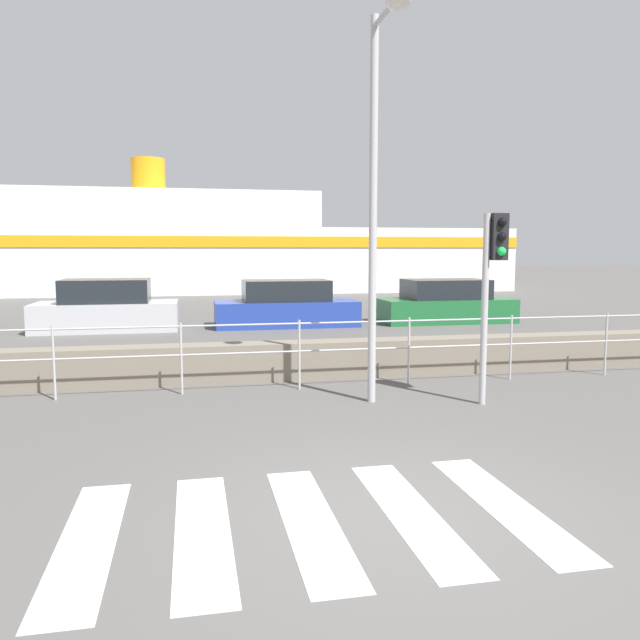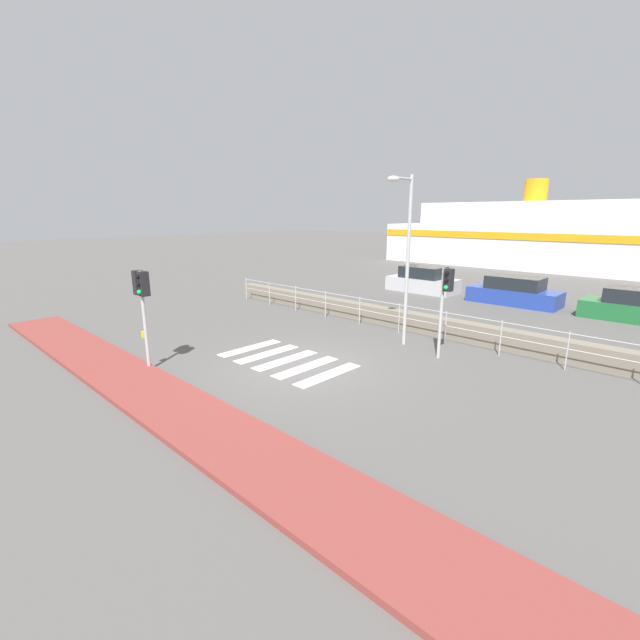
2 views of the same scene
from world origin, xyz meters
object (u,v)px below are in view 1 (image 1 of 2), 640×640
(streetlamp, at_px, (379,162))
(ferry_boat, at_px, (208,250))
(parked_car_blue, at_px, (286,306))
(parked_car_silver, at_px, (107,309))
(parked_car_green, at_px, (445,304))
(traffic_light_far, at_px, (493,265))

(streetlamp, height_order, ferry_boat, ferry_boat)
(streetlamp, xyz_separation_m, parked_car_blue, (0.16, 10.01, -2.95))
(parked_car_silver, bearing_deg, ferry_boat, 78.83)
(parked_car_green, bearing_deg, streetlamp, -118.03)
(traffic_light_far, bearing_deg, parked_car_silver, 123.36)
(streetlamp, bearing_deg, traffic_light_far, -7.93)
(parked_car_blue, bearing_deg, parked_car_silver, -180.00)
(streetlamp, bearing_deg, parked_car_silver, 116.79)
(parked_car_silver, bearing_deg, parked_car_blue, 0.00)
(traffic_light_far, relative_size, parked_car_silver, 0.71)
(streetlamp, height_order, parked_car_silver, streetlamp)
(ferry_boat, distance_m, parked_car_green, 18.41)
(traffic_light_far, distance_m, parked_car_blue, 10.47)
(ferry_boat, relative_size, parked_car_silver, 8.11)
(traffic_light_far, height_order, streetlamp, streetlamp)
(streetlamp, xyz_separation_m, ferry_boat, (-1.71, 26.93, -1.23))
(ferry_boat, distance_m, parked_car_silver, 17.33)
(parked_car_green, bearing_deg, traffic_light_far, -109.54)
(parked_car_silver, height_order, parked_car_green, parked_car_silver)
(parked_car_silver, xyz_separation_m, parked_car_blue, (5.22, 0.00, -0.03))
(parked_car_blue, bearing_deg, parked_car_green, -0.00)
(traffic_light_far, relative_size, ferry_boat, 0.09)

